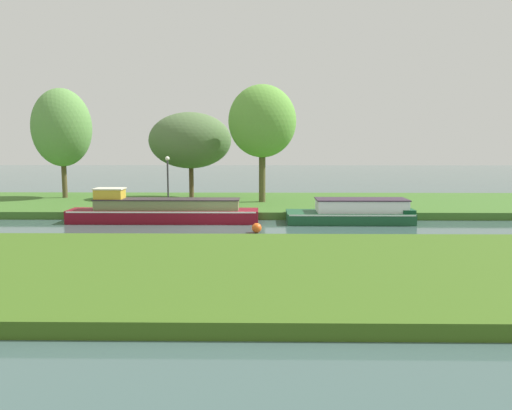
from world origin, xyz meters
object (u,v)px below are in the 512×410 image
(mooring_post_near, at_px, (117,205))
(mooring_post_far, at_px, (322,205))
(maroon_narrowboat, at_px, (162,211))
(channel_buoy, at_px, (257,228))
(willow_tree_right, at_px, (262,122))
(willow_tree_centre, at_px, (190,141))
(lamp_post, at_px, (168,176))
(willow_tree_left, at_px, (62,128))
(forest_barge, at_px, (354,213))

(mooring_post_near, height_order, mooring_post_far, mooring_post_far)
(maroon_narrowboat, bearing_deg, channel_buoy, -30.44)
(mooring_post_far, bearing_deg, maroon_narrowboat, -169.18)
(willow_tree_right, xyz_separation_m, channel_buoy, (-0.23, -8.09, -5.04))
(maroon_narrowboat, xyz_separation_m, willow_tree_centre, (0.40, 7.49, 3.56))
(willow_tree_right, bearing_deg, channel_buoy, -91.66)
(willow_tree_centre, relative_size, lamp_post, 1.93)
(willow_tree_centre, bearing_deg, willow_tree_right, -25.71)
(maroon_narrowboat, distance_m, willow_tree_right, 8.67)
(willow_tree_left, bearing_deg, lamp_post, -32.63)
(lamp_post, xyz_separation_m, mooring_post_near, (-2.64, -0.91, -1.55))
(forest_barge, height_order, channel_buoy, forest_barge)
(willow_tree_right, relative_size, mooring_post_far, 11.29)
(lamp_post, relative_size, channel_buoy, 6.44)
(maroon_narrowboat, relative_size, willow_tree_right, 1.36)
(maroon_narrowboat, height_order, lamp_post, lamp_post)
(maroon_narrowboat, distance_m, lamp_post, 2.99)
(mooring_post_near, bearing_deg, channel_buoy, -30.21)
(willow_tree_left, distance_m, channel_buoy, 17.10)
(lamp_post, bearing_deg, willow_tree_right, 27.56)
(mooring_post_near, relative_size, channel_buoy, 1.18)
(channel_buoy, bearing_deg, willow_tree_left, 141.02)
(mooring_post_near, xyz_separation_m, mooring_post_far, (11.10, 0.00, 0.05))
(willow_tree_right, bearing_deg, forest_barge, -48.28)
(willow_tree_left, height_order, willow_tree_centre, willow_tree_left)
(willow_tree_centre, relative_size, mooring_post_far, 8.88)
(forest_barge, relative_size, willow_tree_centre, 1.13)
(mooring_post_far, xyz_separation_m, channel_buoy, (-3.47, -4.45, -0.49))
(forest_barge, height_order, willow_tree_right, willow_tree_right)
(willow_tree_right, relative_size, mooring_post_near, 13.43)
(willow_tree_right, relative_size, lamp_post, 2.45)
(mooring_post_near, bearing_deg, maroon_narrowboat, -29.80)
(maroon_narrowboat, xyz_separation_m, mooring_post_near, (-2.78, 1.59, 0.08))
(mooring_post_near, distance_m, channel_buoy, 8.85)
(willow_tree_right, bearing_deg, maroon_narrowboat, -134.21)
(willow_tree_right, distance_m, channel_buoy, 9.53)
(mooring_post_near, distance_m, mooring_post_far, 11.10)
(lamp_post, relative_size, mooring_post_near, 5.47)
(maroon_narrowboat, height_order, willow_tree_centre, willow_tree_centre)
(mooring_post_far, relative_size, channel_buoy, 1.40)
(willow_tree_centre, relative_size, willow_tree_right, 0.79)
(willow_tree_left, height_order, channel_buoy, willow_tree_left)
(maroon_narrowboat, relative_size, willow_tree_centre, 1.73)
(maroon_narrowboat, height_order, willow_tree_right, willow_tree_right)
(willow_tree_right, relative_size, channel_buoy, 15.79)
(willow_tree_right, bearing_deg, willow_tree_centre, 154.29)
(channel_buoy, bearing_deg, willow_tree_centre, 113.29)
(mooring_post_far, distance_m, channel_buoy, 5.66)
(maroon_narrowboat, bearing_deg, willow_tree_centre, 86.92)
(mooring_post_near, bearing_deg, mooring_post_far, 0.00)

